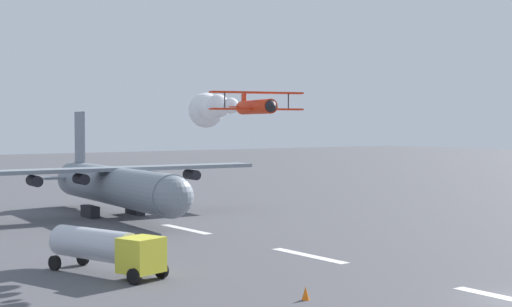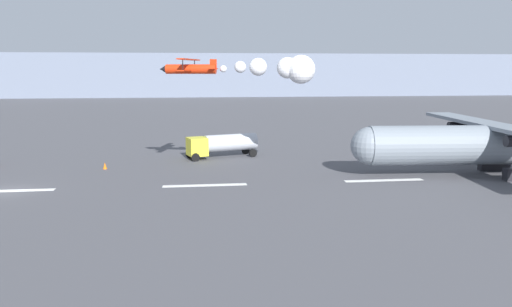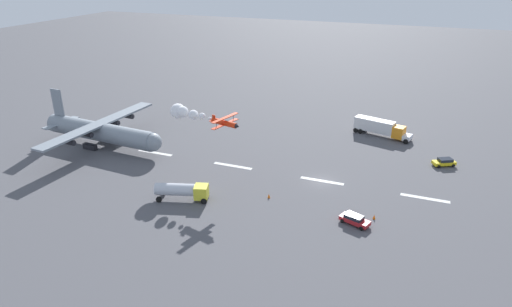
{
  "view_description": "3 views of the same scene",
  "coord_description": "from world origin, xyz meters",
  "px_view_note": "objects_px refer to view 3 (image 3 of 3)",
  "views": [
    {
      "loc": [
        -25.46,
        36.54,
        9.79
      ],
      "look_at": [
        16.66,
        5.71,
        7.78
      ],
      "focal_mm": 53.64,
      "sensor_mm": 36.0,
      "label": 1
    },
    {
      "loc": [
        16.87,
        -46.82,
        10.88
      ],
      "look_at": [
        22.69,
        0.0,
        2.99
      ],
      "focal_mm": 35.14,
      "sensor_mm": 36.0,
      "label": 2
    },
    {
      "loc": [
        -14.96,
        71.94,
        37.23
      ],
      "look_at": [
        12.46,
        1.2,
        3.97
      ],
      "focal_mm": 31.31,
      "sensor_mm": 36.0,
      "label": 3
    }
  ],
  "objects_px": {
    "fuel_tanker_truck": "(183,190)",
    "traffic_cone_far": "(269,196)",
    "stunt_biplane_red": "(188,113)",
    "traffic_cone_near": "(374,217)",
    "cargo_transport_plane": "(105,132)",
    "airport_staff_sedan": "(355,219)",
    "semi_truck_orange": "(380,127)",
    "followme_car_yellow": "(444,162)"
  },
  "relations": [
    {
      "from": "airport_staff_sedan",
      "to": "traffic_cone_far",
      "type": "bearing_deg",
      "value": -11.19
    },
    {
      "from": "traffic_cone_near",
      "to": "traffic_cone_far",
      "type": "xyz_separation_m",
      "value": [
        17.54,
        -0.38,
        0.0
      ]
    },
    {
      "from": "stunt_biplane_red",
      "to": "semi_truck_orange",
      "type": "xyz_separation_m",
      "value": [
        -31.93,
        -30.41,
        -8.91
      ]
    },
    {
      "from": "stunt_biplane_red",
      "to": "airport_staff_sedan",
      "type": "distance_m",
      "value": 35.56
    },
    {
      "from": "cargo_transport_plane",
      "to": "stunt_biplane_red",
      "type": "bearing_deg",
      "value": 173.38
    },
    {
      "from": "airport_staff_sedan",
      "to": "traffic_cone_near",
      "type": "bearing_deg",
      "value": -135.89
    },
    {
      "from": "stunt_biplane_red",
      "to": "fuel_tanker_truck",
      "type": "height_order",
      "value": "stunt_biplane_red"
    },
    {
      "from": "traffic_cone_near",
      "to": "traffic_cone_far",
      "type": "height_order",
      "value": "same"
    },
    {
      "from": "cargo_transport_plane",
      "to": "traffic_cone_far",
      "type": "bearing_deg",
      "value": 168.18
    },
    {
      "from": "cargo_transport_plane",
      "to": "traffic_cone_near",
      "type": "height_order",
      "value": "cargo_transport_plane"
    },
    {
      "from": "fuel_tanker_truck",
      "to": "traffic_cone_far",
      "type": "xyz_separation_m",
      "value": [
        -13.28,
        -5.77,
        -1.37
      ]
    },
    {
      "from": "fuel_tanker_truck",
      "to": "semi_truck_orange",
      "type": "bearing_deg",
      "value": -122.9
    },
    {
      "from": "stunt_biplane_red",
      "to": "airport_staff_sedan",
      "type": "bearing_deg",
      "value": 165.07
    },
    {
      "from": "stunt_biplane_red",
      "to": "traffic_cone_far",
      "type": "distance_m",
      "value": 21.73
    },
    {
      "from": "cargo_transport_plane",
      "to": "stunt_biplane_red",
      "type": "distance_m",
      "value": 23.51
    },
    {
      "from": "followme_car_yellow",
      "to": "traffic_cone_near",
      "type": "distance_m",
      "value": 26.78
    },
    {
      "from": "traffic_cone_near",
      "to": "fuel_tanker_truck",
      "type": "bearing_deg",
      "value": 9.92
    },
    {
      "from": "cargo_transport_plane",
      "to": "airport_staff_sedan",
      "type": "xyz_separation_m",
      "value": [
        -55.0,
        11.34,
        -2.58
      ]
    },
    {
      "from": "fuel_tanker_truck",
      "to": "traffic_cone_near",
      "type": "bearing_deg",
      "value": -170.08
    },
    {
      "from": "airport_staff_sedan",
      "to": "cargo_transport_plane",
      "type": "bearing_deg",
      "value": -11.65
    },
    {
      "from": "cargo_transport_plane",
      "to": "fuel_tanker_truck",
      "type": "xyz_separation_m",
      "value": [
        -26.84,
        14.16,
        -1.65
      ]
    },
    {
      "from": "followme_car_yellow",
      "to": "airport_staff_sedan",
      "type": "distance_m",
      "value": 30.18
    },
    {
      "from": "traffic_cone_far",
      "to": "airport_staff_sedan",
      "type": "bearing_deg",
      "value": 168.81
    },
    {
      "from": "fuel_tanker_truck",
      "to": "traffic_cone_far",
      "type": "bearing_deg",
      "value": -156.5
    },
    {
      "from": "semi_truck_orange",
      "to": "traffic_cone_near",
      "type": "bearing_deg",
      "value": 95.66
    },
    {
      "from": "airport_staff_sedan",
      "to": "traffic_cone_far",
      "type": "xyz_separation_m",
      "value": [
        14.89,
        -2.95,
        -0.44
      ]
    },
    {
      "from": "airport_staff_sedan",
      "to": "traffic_cone_far",
      "type": "distance_m",
      "value": 15.18
    },
    {
      "from": "stunt_biplane_red",
      "to": "followme_car_yellow",
      "type": "bearing_deg",
      "value": -157.85
    },
    {
      "from": "semi_truck_orange",
      "to": "fuel_tanker_truck",
      "type": "bearing_deg",
      "value": 57.1
    },
    {
      "from": "stunt_biplane_red",
      "to": "semi_truck_orange",
      "type": "distance_m",
      "value": 44.98
    },
    {
      "from": "followme_car_yellow",
      "to": "traffic_cone_far",
      "type": "relative_size",
      "value": 6.17
    },
    {
      "from": "stunt_biplane_red",
      "to": "traffic_cone_near",
      "type": "distance_m",
      "value": 37.63
    },
    {
      "from": "semi_truck_orange",
      "to": "airport_staff_sedan",
      "type": "height_order",
      "value": "semi_truck_orange"
    },
    {
      "from": "traffic_cone_near",
      "to": "stunt_biplane_red",
      "type": "bearing_deg",
      "value": -9.91
    },
    {
      "from": "fuel_tanker_truck",
      "to": "cargo_transport_plane",
      "type": "bearing_deg",
      "value": -27.82
    },
    {
      "from": "cargo_transport_plane",
      "to": "stunt_biplane_red",
      "type": "xyz_separation_m",
      "value": [
        -22.09,
        2.56,
        7.62
      ]
    },
    {
      "from": "semi_truck_orange",
      "to": "followme_car_yellow",
      "type": "distance_m",
      "value": 18.17
    },
    {
      "from": "semi_truck_orange",
      "to": "fuel_tanker_truck",
      "type": "height_order",
      "value": "semi_truck_orange"
    },
    {
      "from": "cargo_transport_plane",
      "to": "airport_staff_sedan",
      "type": "bearing_deg",
      "value": 168.35
    },
    {
      "from": "traffic_cone_near",
      "to": "traffic_cone_far",
      "type": "relative_size",
      "value": 1.0
    },
    {
      "from": "cargo_transport_plane",
      "to": "semi_truck_orange",
      "type": "bearing_deg",
      "value": -152.73
    },
    {
      "from": "cargo_transport_plane",
      "to": "followme_car_yellow",
      "type": "bearing_deg",
      "value": -166.7
    }
  ]
}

